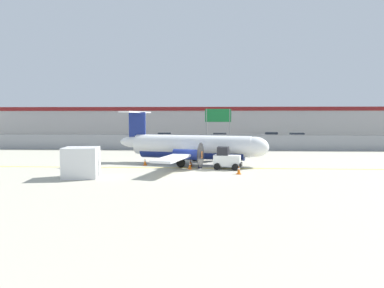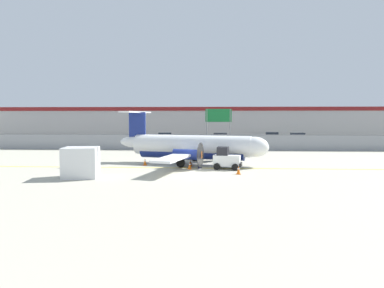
{
  "view_description": "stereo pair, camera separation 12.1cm",
  "coord_description": "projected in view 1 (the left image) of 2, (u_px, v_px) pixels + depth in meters",
  "views": [
    {
      "loc": [
        0.79,
        -27.08,
        4.36
      ],
      "look_at": [
        -0.89,
        5.46,
        1.8
      ],
      "focal_mm": 32.0,
      "sensor_mm": 36.0,
      "label": 1
    },
    {
      "loc": [
        0.91,
        -27.07,
        4.36
      ],
      "look_at": [
        -0.89,
        5.46,
        1.8
      ],
      "focal_mm": 32.0,
      "sensor_mm": 36.0,
      "label": 2
    }
  ],
  "objects": [
    {
      "name": "ground_plane",
      "position": [
        200.0,
        168.0,
        29.33
      ],
      "size": [
        140.0,
        140.0,
        0.01
      ],
      "color": "#B2AD99"
    },
    {
      "name": "perimeter_fence",
      "position": [
        204.0,
        142.0,
        45.17
      ],
      "size": [
        98.0,
        0.1,
        2.1
      ],
      "color": "gray",
      "rests_on": "ground"
    },
    {
      "name": "parking_lot_strip",
      "position": [
        205.0,
        143.0,
        56.71
      ],
      "size": [
        98.0,
        17.0,
        0.12
      ],
      "color": "#38383A",
      "rests_on": "ground"
    },
    {
      "name": "background_building",
      "position": [
        206.0,
        122.0,
        74.86
      ],
      "size": [
        91.0,
        8.1,
        6.5
      ],
      "color": "#BCB7B2",
      "rests_on": "ground"
    },
    {
      "name": "commuter_airplane",
      "position": [
        194.0,
        147.0,
        31.63
      ],
      "size": [
        14.31,
        15.92,
        4.92
      ],
      "rotation": [
        0.0,
        0.0,
        -0.24
      ],
      "color": "white",
      "rests_on": "ground"
    },
    {
      "name": "baggage_tug",
      "position": [
        227.0,
        159.0,
        28.67
      ],
      "size": [
        2.5,
        1.74,
        1.88
      ],
      "rotation": [
        0.0,
        0.0,
        -0.19
      ],
      "color": "silver",
      "rests_on": "ground"
    },
    {
      "name": "ground_crew_worker",
      "position": [
        200.0,
        157.0,
        29.1
      ],
      "size": [
        0.48,
        0.48,
        1.7
      ],
      "rotation": [
        0.0,
        0.0,
        5.49
      ],
      "color": "#191E4C",
      "rests_on": "ground"
    },
    {
      "name": "cargo_container",
      "position": [
        81.0,
        163.0,
        24.62
      ],
      "size": [
        2.65,
        2.31,
        2.2
      ],
      "rotation": [
        0.0,
        0.0,
        0.14
      ],
      "color": "silver",
      "rests_on": "ground"
    },
    {
      "name": "traffic_cone_near_left",
      "position": [
        190.0,
        165.0,
        28.69
      ],
      "size": [
        0.36,
        0.36,
        0.64
      ],
      "color": "orange",
      "rests_on": "ground"
    },
    {
      "name": "traffic_cone_near_right",
      "position": [
        145.0,
        162.0,
        31.01
      ],
      "size": [
        0.36,
        0.36,
        0.64
      ],
      "color": "orange",
      "rests_on": "ground"
    },
    {
      "name": "traffic_cone_far_left",
      "position": [
        239.0,
        170.0,
        26.17
      ],
      "size": [
        0.36,
        0.36,
        0.64
      ],
      "color": "orange",
      "rests_on": "ground"
    },
    {
      "name": "traffic_cone_far_right",
      "position": [
        191.0,
        163.0,
        30.42
      ],
      "size": [
        0.36,
        0.36,
        0.64
      ],
      "color": "orange",
      "rests_on": "ground"
    },
    {
      "name": "parked_car_0",
      "position": [
        101.0,
        140.0,
        51.44
      ],
      "size": [
        4.37,
        2.37,
        1.58
      ],
      "rotation": [
        0.0,
        0.0,
        -0.11
      ],
      "color": "red",
      "rests_on": "parking_lot_strip"
    },
    {
      "name": "parked_car_1",
      "position": [
        138.0,
        139.0,
        53.85
      ],
      "size": [
        4.27,
        2.15,
        1.58
      ],
      "rotation": [
        0.0,
        0.0,
        -0.04
      ],
      "color": "silver",
      "rests_on": "parking_lot_strip"
    },
    {
      "name": "parked_car_2",
      "position": [
        164.0,
        137.0,
        59.19
      ],
      "size": [
        4.31,
        2.23,
        1.58
      ],
      "rotation": [
        0.0,
        0.0,
        3.21
      ],
      "color": "slate",
      "rests_on": "parking_lot_strip"
    },
    {
      "name": "parked_car_3",
      "position": [
        194.0,
        140.0,
        51.36
      ],
      "size": [
        4.23,
        2.07,
        1.58
      ],
      "rotation": [
        0.0,
        0.0,
        0.02
      ],
      "color": "red",
      "rests_on": "parking_lot_strip"
    },
    {
      "name": "parked_car_4",
      "position": [
        219.0,
        138.0,
        58.14
      ],
      "size": [
        4.21,
        2.03,
        1.58
      ],
      "rotation": [
        0.0,
        0.0,
        3.15
      ],
      "color": "red",
      "rests_on": "parking_lot_strip"
    },
    {
      "name": "parked_car_5",
      "position": [
        251.0,
        141.0,
        50.66
      ],
      "size": [
        4.34,
        2.31,
        1.58
      ],
      "rotation": [
        0.0,
        0.0,
        3.05
      ],
      "color": "slate",
      "rests_on": "parking_lot_strip"
    },
    {
      "name": "parked_car_6",
      "position": [
        271.0,
        137.0,
        61.24
      ],
      "size": [
        4.37,
        2.4,
        1.58
      ],
      "rotation": [
        0.0,
        0.0,
        3.02
      ],
      "color": "slate",
      "rests_on": "parking_lot_strip"
    },
    {
      "name": "parked_car_7",
      "position": [
        296.0,
        137.0,
        58.74
      ],
      "size": [
        4.22,
        2.04,
        1.58
      ],
      "rotation": [
        0.0,
        0.0,
        3.15
      ],
      "color": "#19662D",
      "rests_on": "parking_lot_strip"
    },
    {
      "name": "highway_sign",
      "position": [
        218.0,
        119.0,
        47.17
      ],
      "size": [
        3.6,
        0.14,
        5.5
      ],
      "color": "slate",
      "rests_on": "ground"
    }
  ]
}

